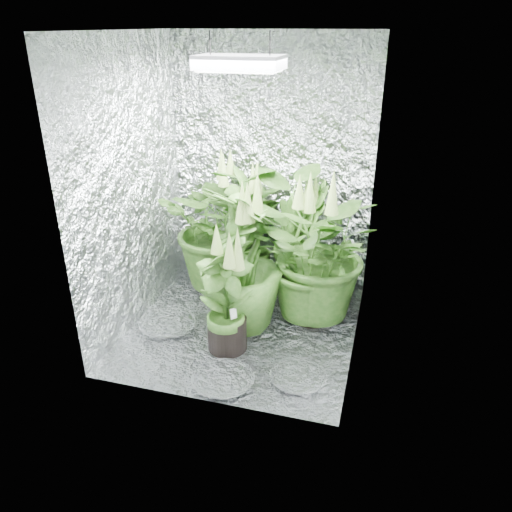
{
  "coord_description": "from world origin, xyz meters",
  "views": [
    {
      "loc": [
        0.93,
        -2.95,
        2.04
      ],
      "look_at": [
        0.1,
        0.0,
        0.6
      ],
      "focal_mm": 35.0,
      "sensor_mm": 36.0,
      "label": 1
    }
  ],
  "objects_px": {
    "grow_lamp": "(240,63)",
    "circulation_fan": "(332,302)",
    "plant_c": "(301,242)",
    "plant_a": "(222,224)",
    "plant_f": "(226,295)",
    "plant_b": "(251,231)",
    "plant_e": "(315,252)",
    "plant_d": "(241,262)"
  },
  "relations": [
    {
      "from": "grow_lamp",
      "to": "plant_c",
      "type": "distance_m",
      "value": 1.54
    },
    {
      "from": "grow_lamp",
      "to": "plant_f",
      "type": "xyz_separation_m",
      "value": [
        -0.03,
        -0.26,
        -1.41
      ]
    },
    {
      "from": "grow_lamp",
      "to": "circulation_fan",
      "type": "distance_m",
      "value": 1.81
    },
    {
      "from": "plant_f",
      "to": "circulation_fan",
      "type": "height_order",
      "value": "plant_f"
    },
    {
      "from": "plant_e",
      "to": "plant_f",
      "type": "height_order",
      "value": "plant_e"
    },
    {
      "from": "plant_d",
      "to": "plant_f",
      "type": "xyz_separation_m",
      "value": [
        -0.01,
        -0.28,
        -0.12
      ]
    },
    {
      "from": "plant_a",
      "to": "plant_f",
      "type": "relative_size",
      "value": 1.37
    },
    {
      "from": "plant_a",
      "to": "plant_c",
      "type": "relative_size",
      "value": 1.26
    },
    {
      "from": "grow_lamp",
      "to": "plant_a",
      "type": "xyz_separation_m",
      "value": [
        -0.36,
        0.59,
        -1.27
      ]
    },
    {
      "from": "plant_c",
      "to": "plant_e",
      "type": "xyz_separation_m",
      "value": [
        0.16,
        -0.37,
        0.09
      ]
    },
    {
      "from": "grow_lamp",
      "to": "circulation_fan",
      "type": "relative_size",
      "value": 1.41
    },
    {
      "from": "plant_a",
      "to": "circulation_fan",
      "type": "height_order",
      "value": "plant_a"
    },
    {
      "from": "plant_d",
      "to": "circulation_fan",
      "type": "height_order",
      "value": "plant_d"
    },
    {
      "from": "grow_lamp",
      "to": "plant_a",
      "type": "relative_size",
      "value": 0.39
    },
    {
      "from": "grow_lamp",
      "to": "circulation_fan",
      "type": "xyz_separation_m",
      "value": [
        0.6,
        0.3,
        -1.68
      ]
    },
    {
      "from": "circulation_fan",
      "to": "plant_c",
      "type": "bearing_deg",
      "value": 143.69
    },
    {
      "from": "plant_a",
      "to": "circulation_fan",
      "type": "xyz_separation_m",
      "value": [
        0.96,
        -0.29,
        -0.41
      ]
    },
    {
      "from": "grow_lamp",
      "to": "plant_c",
      "type": "height_order",
      "value": "grow_lamp"
    },
    {
      "from": "plant_b",
      "to": "plant_f",
      "type": "height_order",
      "value": "plant_b"
    },
    {
      "from": "plant_d",
      "to": "grow_lamp",
      "type": "bearing_deg",
      "value": -48.27
    },
    {
      "from": "grow_lamp",
      "to": "plant_a",
      "type": "bearing_deg",
      "value": 120.95
    },
    {
      "from": "grow_lamp",
      "to": "plant_c",
      "type": "relative_size",
      "value": 0.5
    },
    {
      "from": "plant_b",
      "to": "circulation_fan",
      "type": "distance_m",
      "value": 0.88
    },
    {
      "from": "plant_e",
      "to": "circulation_fan",
      "type": "relative_size",
      "value": 3.48
    },
    {
      "from": "grow_lamp",
      "to": "plant_e",
      "type": "bearing_deg",
      "value": 30.65
    },
    {
      "from": "plant_b",
      "to": "plant_f",
      "type": "xyz_separation_m",
      "value": [
        0.09,
        -0.9,
        -0.09
      ]
    },
    {
      "from": "plant_e",
      "to": "circulation_fan",
      "type": "height_order",
      "value": "plant_e"
    },
    {
      "from": "plant_c",
      "to": "plant_e",
      "type": "relative_size",
      "value": 0.81
    },
    {
      "from": "plant_b",
      "to": "plant_c",
      "type": "relative_size",
      "value": 1.08
    },
    {
      "from": "plant_a",
      "to": "plant_e",
      "type": "distance_m",
      "value": 0.87
    },
    {
      "from": "plant_c",
      "to": "circulation_fan",
      "type": "xyz_separation_m",
      "value": [
        0.31,
        -0.34,
        -0.31
      ]
    },
    {
      "from": "plant_c",
      "to": "circulation_fan",
      "type": "distance_m",
      "value": 0.55
    },
    {
      "from": "plant_a",
      "to": "plant_c",
      "type": "bearing_deg",
      "value": 4.18
    },
    {
      "from": "plant_a",
      "to": "circulation_fan",
      "type": "distance_m",
      "value": 1.08
    },
    {
      "from": "plant_b",
      "to": "plant_e",
      "type": "relative_size",
      "value": 0.88
    },
    {
      "from": "plant_e",
      "to": "plant_b",
      "type": "bearing_deg",
      "value": 147.56
    },
    {
      "from": "grow_lamp",
      "to": "plant_e",
      "type": "height_order",
      "value": "grow_lamp"
    },
    {
      "from": "plant_a",
      "to": "grow_lamp",
      "type": "bearing_deg",
      "value": -59.05
    },
    {
      "from": "circulation_fan",
      "to": "plant_d",
      "type": "bearing_deg",
      "value": -144.18
    },
    {
      "from": "plant_e",
      "to": "circulation_fan",
      "type": "distance_m",
      "value": 0.43
    },
    {
      "from": "plant_a",
      "to": "plant_e",
      "type": "relative_size",
      "value": 1.03
    },
    {
      "from": "circulation_fan",
      "to": "grow_lamp",
      "type": "bearing_deg",
      "value": -141.86
    }
  ]
}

